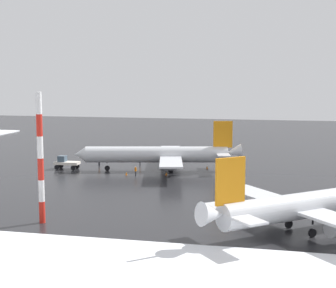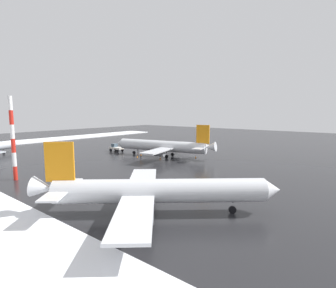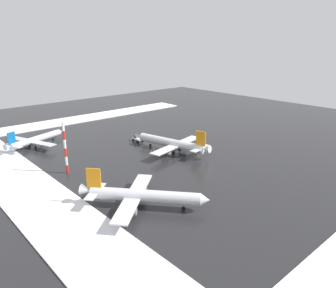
# 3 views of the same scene
# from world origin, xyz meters

# --- Properties ---
(ground_plane) EXTENTS (240.00, 240.00, 0.00)m
(ground_plane) POSITION_xyz_m (0.00, 0.00, 0.00)
(ground_plane) COLOR #232326
(snow_bank_left) EXTENTS (14.00, 116.00, 0.32)m
(snow_bank_left) POSITION_xyz_m (-67.00, 0.00, 0.16)
(snow_bank_left) COLOR white
(snow_bank_left) RESTS_ON ground_plane
(airplane_distant_tail) EXTENTS (30.70, 25.71, 9.19)m
(airplane_distant_tail) POSITION_xyz_m (0.11, -0.70, 3.04)
(airplane_distant_tail) COLOR silver
(airplane_distant_tail) RESTS_ON ground_plane
(airplane_foreground_jet) EXTENTS (25.25, 23.24, 9.11)m
(airplane_foreground_jet) POSITION_xyz_m (25.29, -33.29, 3.01)
(airplane_foreground_jet) COLOR silver
(airplane_foreground_jet) RESTS_ON ground_plane
(pushback_tug) EXTENTS (4.65, 2.39, 2.50)m
(pushback_tug) POSITION_xyz_m (-17.74, -2.70, 1.28)
(pushback_tug) COLOR silver
(pushback_tug) RESTS_ON ground_plane
(ground_crew_by_nose_gear) EXTENTS (0.36, 0.36, 1.71)m
(ground_crew_by_nose_gear) POSITION_xyz_m (-5.39, 4.90, 0.97)
(ground_crew_by_nose_gear) COLOR black
(ground_crew_by_nose_gear) RESTS_ON ground_plane
(ground_crew_mid_apron) EXTENTS (0.36, 0.36, 1.71)m
(ground_crew_mid_apron) POSITION_xyz_m (-12.91, 2.21, 0.97)
(ground_crew_mid_apron) COLOR black
(ground_crew_mid_apron) RESTS_ON ground_plane
(ground_crew_near_tug) EXTENTS (0.36, 0.36, 1.71)m
(ground_crew_near_tug) POSITION_xyz_m (-3.01, -6.58, 0.97)
(ground_crew_near_tug) COLOR black
(ground_crew_near_tug) RESTS_ON ground_plane
(antenna_mast) EXTENTS (0.70, 0.70, 15.45)m
(antenna_mast) POSITION_xyz_m (-5.79, -36.98, 7.72)
(antenna_mast) COLOR red
(antenna_mast) RESTS_ON ground_plane
(traffic_cone_near_nose) EXTENTS (0.36, 0.36, 0.55)m
(traffic_cone_near_nose) POSITION_xyz_m (8.17, 3.30, 0.28)
(traffic_cone_near_nose) COLOR orange
(traffic_cone_near_nose) RESTS_ON ground_plane
(traffic_cone_mid_line) EXTENTS (0.36, 0.36, 0.55)m
(traffic_cone_mid_line) POSITION_xyz_m (-4.85, -6.12, 0.28)
(traffic_cone_mid_line) COLOR orange
(traffic_cone_mid_line) RESTS_ON ground_plane
(traffic_cone_wingtip_side) EXTENTS (0.36, 0.36, 0.55)m
(traffic_cone_wingtip_side) POSITION_xyz_m (1.99, -4.43, 0.28)
(traffic_cone_wingtip_side) COLOR orange
(traffic_cone_wingtip_side) RESTS_ON ground_plane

